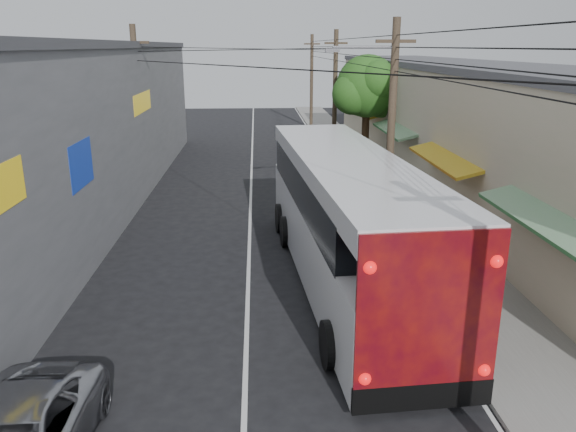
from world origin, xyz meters
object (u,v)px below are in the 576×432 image
(parked_suv, at_px, (350,185))
(pedestrian_far, at_px, (401,187))
(coach_bus, at_px, (345,217))
(parked_car_far, at_px, (308,144))
(parked_car_mid, at_px, (324,155))
(pedestrian_near, at_px, (384,204))

(parked_suv, xyz_separation_m, pedestrian_far, (2.20, -0.80, 0.09))
(coach_bus, relative_size, parked_suv, 2.37)
(coach_bus, bearing_deg, parked_car_far, 83.73)
(coach_bus, distance_m, parked_car_mid, 16.69)
(parked_suv, relative_size, pedestrian_far, 3.59)
(coach_bus, bearing_deg, pedestrian_near, 61.26)
(coach_bus, distance_m, parked_car_far, 21.52)
(parked_car_mid, relative_size, pedestrian_near, 2.82)
(parked_car_mid, xyz_separation_m, pedestrian_far, (2.47, -8.51, 0.13))
(parked_car_far, xyz_separation_m, pedestrian_near, (1.60, -16.20, 0.29))
(coach_bus, relative_size, pedestrian_near, 8.24)
(parked_car_mid, height_order, pedestrian_near, pedestrian_near)
(pedestrian_far, bearing_deg, parked_car_mid, -58.40)
(coach_bus, height_order, pedestrian_near, coach_bus)
(parked_car_far, bearing_deg, parked_car_mid, -89.06)
(parked_car_far, xyz_separation_m, pedestrian_far, (3.00, -13.37, 0.26))
(pedestrian_near, xyz_separation_m, pedestrian_far, (1.40, 2.83, -0.03))
(parked_car_mid, relative_size, parked_car_far, 1.16)
(parked_car_far, bearing_deg, pedestrian_near, -89.69)
(coach_bus, relative_size, parked_car_mid, 2.93)
(coach_bus, xyz_separation_m, parked_suv, (1.61, 8.89, -1.20))
(parked_suv, height_order, pedestrian_near, pedestrian_near)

